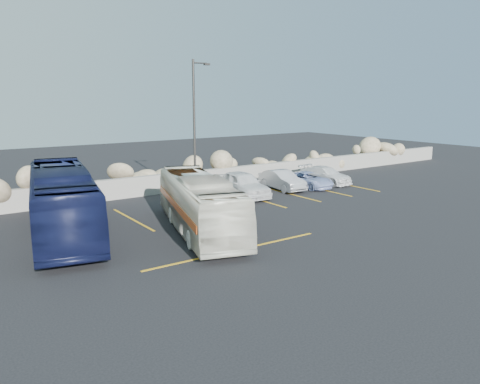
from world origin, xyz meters
TOP-DOWN VIEW (x-y plane):
  - ground at (0.00, 0.00)m, footprint 90.00×90.00m
  - seawall at (0.00, 12.00)m, footprint 60.00×0.40m
  - riprap_pile at (0.00, 13.20)m, footprint 54.00×2.80m
  - parking_lines at (4.64, 5.57)m, footprint 18.16×9.36m
  - lamppost at (2.56, 9.50)m, footprint 1.14×0.18m
  - vintage_bus at (-0.80, 3.34)m, footprint 4.64×9.27m
  - tour_coach at (-5.88, 6.45)m, footprint 4.52×10.78m
  - car_a at (5.04, 8.26)m, footprint 2.26×4.66m
  - car_b at (8.41, 8.57)m, footprint 1.63×3.88m
  - car_c at (12.38, 8.60)m, footprint 1.99×4.11m
  - car_d at (10.32, 8.15)m, footprint 1.85×3.75m

SIDE VIEW (x-z plane):
  - ground at x=0.00m, z-range 0.00..0.00m
  - parking_lines at x=4.64m, z-range 0.00..0.01m
  - car_d at x=10.32m, z-range 0.00..1.02m
  - car_c at x=12.38m, z-range 0.00..1.15m
  - seawall at x=0.00m, z-range 0.00..1.20m
  - car_b at x=8.41m, z-range 0.00..1.25m
  - car_a at x=5.04m, z-range 0.00..1.53m
  - vintage_bus at x=-0.80m, z-range 0.00..2.52m
  - riprap_pile at x=0.00m, z-range 0.00..2.60m
  - tour_coach at x=-5.88m, z-range 0.00..2.92m
  - lamppost at x=2.56m, z-range 0.30..8.30m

